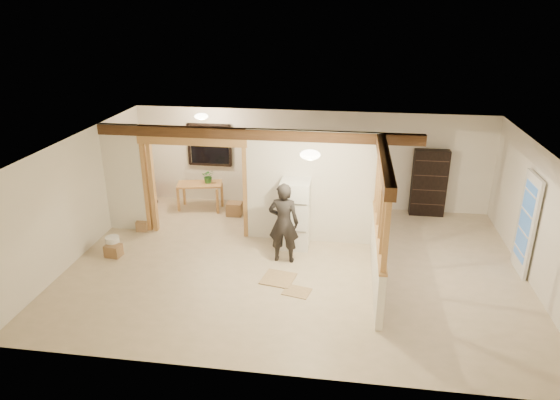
% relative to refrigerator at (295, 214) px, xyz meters
% --- Properties ---
extents(floor, '(9.00, 6.50, 0.01)m').
position_rel_refrigerator_xyz_m(floor, '(0.10, -0.84, -0.76)').
color(floor, beige).
rests_on(floor, ground).
extents(ceiling, '(9.00, 6.50, 0.01)m').
position_rel_refrigerator_xyz_m(ceiling, '(0.10, -0.84, 1.75)').
color(ceiling, white).
extents(wall_back, '(9.00, 0.01, 2.50)m').
position_rel_refrigerator_xyz_m(wall_back, '(0.10, 2.41, 0.50)').
color(wall_back, silver).
rests_on(wall_back, floor).
extents(wall_front, '(9.00, 0.01, 2.50)m').
position_rel_refrigerator_xyz_m(wall_front, '(0.10, -4.09, 0.50)').
color(wall_front, silver).
rests_on(wall_front, floor).
extents(wall_left, '(0.01, 6.50, 2.50)m').
position_rel_refrigerator_xyz_m(wall_left, '(-4.40, -0.84, 0.50)').
color(wall_left, silver).
rests_on(wall_left, floor).
extents(wall_right, '(0.01, 6.50, 2.50)m').
position_rel_refrigerator_xyz_m(wall_right, '(4.60, -0.84, 0.50)').
color(wall_right, silver).
rests_on(wall_right, floor).
extents(partition_left_stub, '(0.90, 0.12, 2.50)m').
position_rel_refrigerator_xyz_m(partition_left_stub, '(-3.95, 0.36, 0.50)').
color(partition_left_stub, silver).
rests_on(partition_left_stub, floor).
extents(partition_center, '(2.80, 0.12, 2.50)m').
position_rel_refrigerator_xyz_m(partition_center, '(0.30, 0.36, 0.50)').
color(partition_center, silver).
rests_on(partition_center, floor).
extents(doorway_frame, '(2.46, 0.14, 2.20)m').
position_rel_refrigerator_xyz_m(doorway_frame, '(-2.30, 0.36, 0.35)').
color(doorway_frame, '#B7864D').
rests_on(doorway_frame, floor).
extents(header_beam_back, '(7.00, 0.18, 0.22)m').
position_rel_refrigerator_xyz_m(header_beam_back, '(-0.90, 0.36, 1.63)').
color(header_beam_back, '#4E311A').
rests_on(header_beam_back, ceiling).
extents(header_beam_right, '(0.18, 3.30, 0.22)m').
position_rel_refrigerator_xyz_m(header_beam_right, '(1.70, -1.24, 1.63)').
color(header_beam_right, '#4E311A').
rests_on(header_beam_right, ceiling).
extents(pony_wall, '(0.12, 3.20, 1.00)m').
position_rel_refrigerator_xyz_m(pony_wall, '(1.70, -1.24, -0.25)').
color(pony_wall, silver).
rests_on(pony_wall, floor).
extents(stud_partition, '(0.14, 3.20, 1.32)m').
position_rel_refrigerator_xyz_m(stud_partition, '(1.70, -1.24, 0.91)').
color(stud_partition, '#B7864D').
rests_on(stud_partition, pony_wall).
extents(window_back, '(1.12, 0.10, 1.10)m').
position_rel_refrigerator_xyz_m(window_back, '(-2.50, 2.33, 0.80)').
color(window_back, black).
rests_on(window_back, wall_back).
extents(french_door, '(0.12, 0.86, 2.00)m').
position_rel_refrigerator_xyz_m(french_door, '(4.52, -0.44, 0.25)').
color(french_door, white).
rests_on(french_door, floor).
extents(ceiling_dome_main, '(0.36, 0.36, 0.16)m').
position_rel_refrigerator_xyz_m(ceiling_dome_main, '(0.40, -1.34, 1.73)').
color(ceiling_dome_main, '#FFEABF').
rests_on(ceiling_dome_main, ceiling).
extents(ceiling_dome_util, '(0.32, 0.32, 0.14)m').
position_rel_refrigerator_xyz_m(ceiling_dome_util, '(-2.40, 1.46, 1.73)').
color(ceiling_dome_util, '#FFEABF').
rests_on(ceiling_dome_util, ceiling).
extents(hanging_bulb, '(0.07, 0.07, 0.07)m').
position_rel_refrigerator_xyz_m(hanging_bulb, '(-1.90, 0.76, 1.43)').
color(hanging_bulb, '#FFD88C').
rests_on(hanging_bulb, ceiling).
extents(refrigerator, '(0.62, 0.60, 1.51)m').
position_rel_refrigerator_xyz_m(refrigerator, '(0.00, 0.00, 0.00)').
color(refrigerator, silver).
rests_on(refrigerator, floor).
extents(woman, '(0.63, 0.42, 1.69)m').
position_rel_refrigerator_xyz_m(woman, '(-0.16, -0.69, 0.09)').
color(woman, black).
rests_on(woman, floor).
extents(work_table, '(1.20, 0.78, 0.70)m').
position_rel_refrigerator_xyz_m(work_table, '(-2.64, 1.75, -0.40)').
color(work_table, '#B7864D').
rests_on(work_table, floor).
extents(potted_plant, '(0.37, 0.34, 0.36)m').
position_rel_refrigerator_xyz_m(potted_plant, '(-2.42, 1.82, 0.13)').
color(potted_plant, '#38652C').
rests_on(potted_plant, work_table).
extents(shop_vac, '(0.58, 0.58, 0.58)m').
position_rel_refrigerator_xyz_m(shop_vac, '(-4.10, 1.92, -0.46)').
color(shop_vac, '#A00C0A').
rests_on(shop_vac, floor).
extents(bookshelf, '(0.84, 0.28, 1.67)m').
position_rel_refrigerator_xyz_m(bookshelf, '(3.06, 2.20, 0.08)').
color(bookshelf, black).
rests_on(bookshelf, floor).
extents(bucket, '(0.30, 0.30, 0.37)m').
position_rel_refrigerator_xyz_m(bucket, '(-3.78, -0.87, -0.57)').
color(bucket, silver).
rests_on(bucket, floor).
extents(box_util_a, '(0.38, 0.33, 0.32)m').
position_rel_refrigerator_xyz_m(box_util_a, '(-1.70, 1.49, -0.59)').
color(box_util_a, '#936D47').
rests_on(box_util_a, floor).
extents(box_util_b, '(0.29, 0.29, 0.24)m').
position_rel_refrigerator_xyz_m(box_util_b, '(-3.62, 0.30, -0.63)').
color(box_util_b, '#936D47').
rests_on(box_util_b, floor).
extents(box_front, '(0.34, 0.29, 0.26)m').
position_rel_refrigerator_xyz_m(box_front, '(-3.71, -1.02, -0.62)').
color(box_front, '#936D47').
rests_on(box_front, floor).
extents(floor_panel_near, '(0.70, 0.70, 0.02)m').
position_rel_refrigerator_xyz_m(floor_panel_near, '(-0.16, -1.46, -0.74)').
color(floor_panel_near, tan).
rests_on(floor_panel_near, floor).
extents(floor_panel_far, '(0.56, 0.49, 0.02)m').
position_rel_refrigerator_xyz_m(floor_panel_far, '(0.25, -1.86, -0.75)').
color(floor_panel_far, tan).
rests_on(floor_panel_far, floor).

